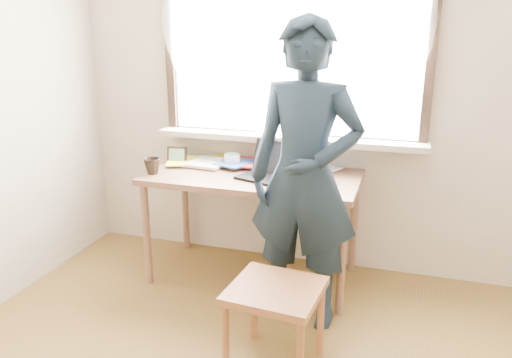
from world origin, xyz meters
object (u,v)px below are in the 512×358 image
(work_chair, at_px, (275,300))
(mug_dark, at_px, (152,166))
(mug_white, at_px, (232,160))
(person, at_px, (305,177))
(desk, at_px, (253,185))
(laptop, at_px, (269,169))

(work_chair, bearing_deg, mug_dark, 146.09)
(mug_white, height_order, person, person)
(desk, height_order, laptop, laptop)
(mug_white, distance_m, mug_dark, 0.54)
(laptop, relative_size, person, 0.23)
(desk, bearing_deg, person, -41.62)
(desk, relative_size, person, 0.80)
(laptop, bearing_deg, work_chair, -71.75)
(mug_dark, xyz_separation_m, work_chair, (1.02, -0.69, -0.41))
(desk, distance_m, mug_white, 0.26)
(mug_dark, relative_size, person, 0.06)
(laptop, xyz_separation_m, person, (0.30, -0.34, 0.08))
(desk, bearing_deg, mug_white, 145.06)
(laptop, xyz_separation_m, mug_white, (-0.31, 0.17, -0.01))
(desk, xyz_separation_m, laptop, (0.12, -0.04, 0.13))
(desk, height_order, work_chair, desk)
(mug_white, relative_size, work_chair, 0.24)
(laptop, distance_m, work_chair, 0.97)
(mug_dark, bearing_deg, work_chair, -33.91)
(laptop, bearing_deg, mug_white, 151.46)
(laptop, distance_m, person, 0.46)
(mug_dark, bearing_deg, desk, 16.34)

